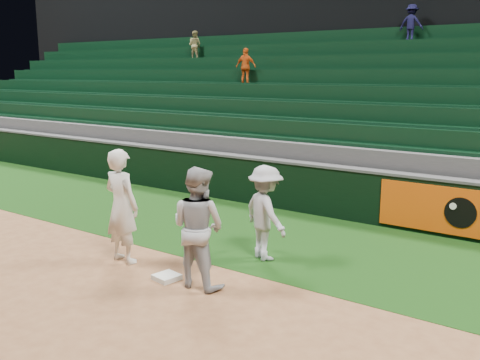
# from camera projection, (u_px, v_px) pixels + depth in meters

# --- Properties ---
(ground) EXTENTS (70.00, 70.00, 0.00)m
(ground) POSITION_uv_depth(u_px,v_px,m) (173.00, 279.00, 9.03)
(ground) COLOR brown
(ground) RESTS_ON ground
(foul_grass) EXTENTS (36.00, 4.20, 0.01)m
(foul_grass) POSITION_uv_depth(u_px,v_px,m) (268.00, 235.00, 11.43)
(foul_grass) COLOR black
(foul_grass) RESTS_ON ground
(upper_deck) EXTENTS (40.00, 12.00, 12.00)m
(upper_deck) POSITION_uv_depth(u_px,v_px,m) (460.00, 8.00, 21.77)
(upper_deck) COLOR black
(upper_deck) RESTS_ON ground
(first_base) EXTENTS (0.44, 0.44, 0.09)m
(first_base) POSITION_uv_depth(u_px,v_px,m) (167.00, 277.00, 9.00)
(first_base) COLOR silver
(first_base) RESTS_ON ground
(first_baseman) EXTENTS (0.78, 0.53, 2.10)m
(first_baseman) POSITION_uv_depth(u_px,v_px,m) (122.00, 206.00, 9.68)
(first_baseman) COLOR silver
(first_baseman) RESTS_ON ground
(baserunner) EXTENTS (0.97, 0.76, 1.98)m
(baserunner) POSITION_uv_depth(u_px,v_px,m) (198.00, 227.00, 8.58)
(baserunner) COLOR #9C9FA6
(baserunner) RESTS_ON ground
(base_coach) EXTENTS (1.31, 1.08, 1.77)m
(base_coach) POSITION_uv_depth(u_px,v_px,m) (265.00, 213.00, 9.83)
(base_coach) COLOR #A1A3AF
(base_coach) RESTS_ON foul_grass
(field_wall) EXTENTS (36.00, 0.45, 1.25)m
(field_wall) POSITION_uv_depth(u_px,v_px,m) (318.00, 189.00, 13.04)
(field_wall) COLOR black
(field_wall) RESTS_ON ground
(stadium_seating) EXTENTS (36.00, 5.95, 5.50)m
(stadium_seating) POSITION_uv_depth(u_px,v_px,m) (377.00, 131.00, 15.86)
(stadium_seating) COLOR #39393B
(stadium_seating) RESTS_ON ground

